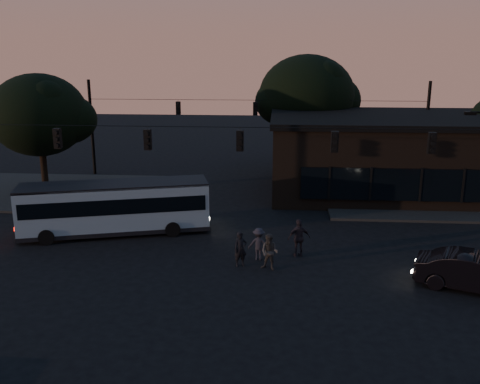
# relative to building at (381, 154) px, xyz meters

# --- Properties ---
(ground) EXTENTS (120.00, 120.00, 0.00)m
(ground) POSITION_rel_building_xyz_m (-9.00, -15.97, -2.71)
(ground) COLOR black
(ground) RESTS_ON ground
(sidewalk_far_right) EXTENTS (14.00, 10.00, 0.15)m
(sidewalk_far_right) POSITION_rel_building_xyz_m (3.00, -1.97, -2.63)
(sidewalk_far_right) COLOR black
(sidewalk_far_right) RESTS_ON ground
(sidewalk_far_left) EXTENTS (14.00, 10.00, 0.15)m
(sidewalk_far_left) POSITION_rel_building_xyz_m (-23.00, -1.97, -2.63)
(sidewalk_far_left) COLOR black
(sidewalk_far_left) RESTS_ON ground
(building) EXTENTS (15.40, 10.41, 5.40)m
(building) POSITION_rel_building_xyz_m (0.00, 0.00, 0.00)
(building) COLOR black
(building) RESTS_ON ground
(tree_behind) EXTENTS (7.60, 7.60, 9.43)m
(tree_behind) POSITION_rel_building_xyz_m (-5.00, 6.03, 3.48)
(tree_behind) COLOR black
(tree_behind) RESTS_ON ground
(tree_left) EXTENTS (6.40, 6.40, 8.30)m
(tree_left) POSITION_rel_building_xyz_m (-23.00, -2.97, 2.86)
(tree_left) COLOR black
(tree_left) RESTS_ON ground
(signal_rig_near) EXTENTS (26.24, 0.30, 7.50)m
(signal_rig_near) POSITION_rel_building_xyz_m (-9.00, -11.97, 1.74)
(signal_rig_near) COLOR black
(signal_rig_near) RESTS_ON ground
(signal_rig_far) EXTENTS (26.24, 0.30, 7.50)m
(signal_rig_far) POSITION_rel_building_xyz_m (-9.00, 4.03, 1.50)
(signal_rig_far) COLOR black
(signal_rig_far) RESTS_ON ground
(bus) EXTENTS (10.35, 4.93, 2.84)m
(bus) POSITION_rel_building_xyz_m (-15.95, -10.08, -1.11)
(bus) COLOR gray
(bus) RESTS_ON ground
(car) EXTENTS (5.02, 3.22, 1.56)m
(car) POSITION_rel_building_xyz_m (1.12, -15.94, -1.93)
(car) COLOR black
(car) RESTS_ON ground
(pedestrian_a) EXTENTS (0.71, 0.59, 1.67)m
(pedestrian_a) POSITION_rel_building_xyz_m (-8.82, -14.11, -1.87)
(pedestrian_a) COLOR black
(pedestrian_a) RESTS_ON ground
(pedestrian_b) EXTENTS (1.00, 0.88, 1.71)m
(pedestrian_b) POSITION_rel_building_xyz_m (-7.46, -14.44, -1.85)
(pedestrian_b) COLOR #2E2C2A
(pedestrian_b) RESTS_ON ground
(pedestrian_c) EXTENTS (1.20, 0.75, 1.90)m
(pedestrian_c) POSITION_rel_building_xyz_m (-6.08, -12.70, -1.76)
(pedestrian_c) COLOR black
(pedestrian_c) RESTS_ON ground
(pedestrian_d) EXTENTS (1.05, 0.64, 1.59)m
(pedestrian_d) POSITION_rel_building_xyz_m (-8.00, -13.27, -1.91)
(pedestrian_d) COLOR black
(pedestrian_d) RESTS_ON ground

